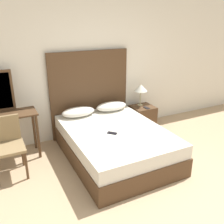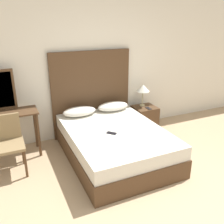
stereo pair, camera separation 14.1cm
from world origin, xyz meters
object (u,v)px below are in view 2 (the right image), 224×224
bed (115,143)px  vanity_desk (4,122)px  phone_on_bed (112,133)px  chair (7,140)px  phone_on_nightstand (148,108)px  nightstand (144,118)px  table_lamp (143,89)px

bed → vanity_desk: 1.77m
phone_on_bed → bed: bearing=49.3°
phone_on_bed → chair: 1.52m
phone_on_nightstand → vanity_desk: 2.61m
phone_on_bed → vanity_desk: size_ratio=0.15×
bed → vanity_desk: bearing=155.6°
nightstand → phone_on_nightstand: bearing=-83.6°
phone_on_bed → phone_on_nightstand: (1.14, 0.76, -0.02)m
bed → table_lamp: (1.00, 0.82, 0.59)m
nightstand → vanity_desk: (-2.59, -0.02, 0.38)m
vanity_desk → chair: chair is taller
bed → phone_on_bed: 0.31m
vanity_desk → chair: 0.44m
table_lamp → chair: bearing=-168.5°
vanity_desk → table_lamp: bearing=2.3°
nightstand → table_lamp: size_ratio=1.09×
nightstand → table_lamp: 0.61m
chair → nightstand: bearing=9.6°
table_lamp → vanity_desk: table_lamp is taller
bed → chair: 1.62m
table_lamp → phone_on_nightstand: bearing=-81.8°
phone_on_bed → nightstand: 1.45m
bed → nightstand: (1.01, 0.73, -0.01)m
bed → table_lamp: bearing=39.3°
vanity_desk → bed: bearing=-24.4°
phone_on_bed → nightstand: bearing=37.5°
table_lamp → phone_on_nightstand: (0.03, -0.19, -0.35)m
bed → chair: size_ratio=2.33×
table_lamp → vanity_desk: (-2.58, -0.10, -0.22)m
phone_on_bed → phone_on_nightstand: 1.37m
chair → bed: bearing=-10.6°
bed → phone_on_nightstand: size_ratio=13.22×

